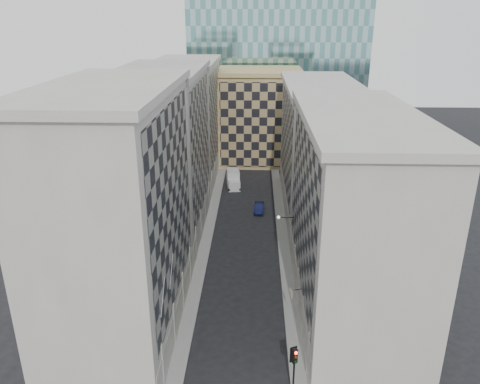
# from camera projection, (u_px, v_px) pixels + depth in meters

# --- Properties ---
(sidewalk_west) EXTENTS (1.50, 100.00, 0.15)m
(sidewalk_west) POSITION_uv_depth(u_px,v_px,m) (207.00, 239.00, 64.21)
(sidewalk_west) COLOR gray
(sidewalk_west) RESTS_ON ground
(sidewalk_east) EXTENTS (1.50, 100.00, 0.15)m
(sidewalk_east) POSITION_uv_depth(u_px,v_px,m) (283.00, 240.00, 63.87)
(sidewalk_east) COLOR gray
(sidewalk_east) RESTS_ON ground
(bldg_left_a) EXTENTS (10.80, 22.80, 23.70)m
(bldg_left_a) POSITION_uv_depth(u_px,v_px,m) (120.00, 216.00, 42.46)
(bldg_left_a) COLOR #A6A195
(bldg_left_a) RESTS_ON ground
(bldg_left_b) EXTENTS (10.80, 22.80, 22.70)m
(bldg_left_b) POSITION_uv_depth(u_px,v_px,m) (165.00, 154.00, 63.18)
(bldg_left_b) COLOR gray
(bldg_left_b) RESTS_ON ground
(bldg_left_c) EXTENTS (10.80, 22.80, 21.70)m
(bldg_left_c) POSITION_uv_depth(u_px,v_px,m) (188.00, 122.00, 83.90)
(bldg_left_c) COLOR #A6A195
(bldg_left_c) RESTS_ON ground
(bldg_right_a) EXTENTS (10.80, 26.80, 20.70)m
(bldg_right_a) POSITION_uv_depth(u_px,v_px,m) (352.00, 217.00, 46.03)
(bldg_right_a) COLOR #A8A29A
(bldg_right_a) RESTS_ON ground
(bldg_right_b) EXTENTS (10.80, 28.80, 19.70)m
(bldg_right_b) POSITION_uv_depth(u_px,v_px,m) (318.00, 148.00, 71.41)
(bldg_right_b) COLOR #A8A29A
(bldg_right_b) RESTS_ON ground
(tan_block) EXTENTS (16.80, 14.80, 18.80)m
(tan_block) POSITION_uv_depth(u_px,v_px,m) (259.00, 116.00, 96.03)
(tan_block) COLOR tan
(tan_block) RESTS_ON ground
(church_tower) EXTENTS (7.20, 7.20, 51.50)m
(church_tower) POSITION_uv_depth(u_px,v_px,m) (251.00, 24.00, 103.02)
(church_tower) COLOR #302A25
(church_tower) RESTS_ON ground
(flagpoles_left) EXTENTS (0.10, 6.33, 2.33)m
(flagpoles_left) POSITION_uv_depth(u_px,v_px,m) (167.00, 283.00, 38.99)
(flagpoles_left) COLOR gray
(flagpoles_left) RESTS_ON ground
(bracket_lamp) EXTENTS (1.98, 0.36, 0.36)m
(bracket_lamp) POSITION_uv_depth(u_px,v_px,m) (280.00, 217.00, 56.11)
(bracket_lamp) COLOR black
(bracket_lamp) RESTS_ON ground
(traffic_light) EXTENTS (0.62, 0.61, 4.96)m
(traffic_light) POSITION_uv_depth(u_px,v_px,m) (294.00, 363.00, 36.24)
(traffic_light) COLOR black
(traffic_light) RESTS_ON sidewalk_east
(box_truck) EXTENTS (2.77, 5.48, 2.88)m
(box_truck) POSITION_uv_depth(u_px,v_px,m) (233.00, 180.00, 83.64)
(box_truck) COLOR silver
(box_truck) RESTS_ON ground
(dark_car) EXTENTS (1.62, 4.20, 1.37)m
(dark_car) POSITION_uv_depth(u_px,v_px,m) (259.00, 208.00, 73.12)
(dark_car) COLOR #10153B
(dark_car) RESTS_ON ground
(shop_sign) EXTENTS (1.25, 0.74, 0.83)m
(shop_sign) POSITION_uv_depth(u_px,v_px,m) (291.00, 293.00, 45.13)
(shop_sign) COLOR black
(shop_sign) RESTS_ON ground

